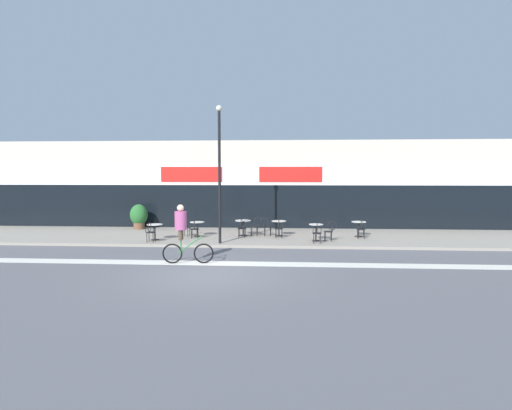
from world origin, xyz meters
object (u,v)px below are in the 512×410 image
Objects in this scene: bistro_table_2 at (243,225)px; cafe_chair_4_side at (330,230)px; bistro_table_0 at (155,229)px; bistro_table_5 at (359,226)px; cafe_chair_3_near at (279,227)px; cafe_chair_3_side at (266,225)px; bistro_table_1 at (197,226)px; cyclist_0 at (183,230)px; cafe_chair_1_near at (195,228)px; cafe_chair_1_side at (184,226)px; planter_pot at (139,216)px; bistro_table_3 at (279,225)px; cafe_chair_0_near at (150,231)px; cafe_chair_4_near at (317,232)px; lamp_post at (219,166)px; bistro_table_4 at (316,229)px; cafe_chair_2_side at (256,225)px; cafe_chair_2_near at (242,227)px; cafe_chair_5_near at (361,228)px.

cafe_chair_4_side is at bearing -18.14° from bistro_table_2.
bistro_table_2 is (3.91, 1.53, 0.03)m from bistro_table_0.
cafe_chair_3_near is (-3.84, -0.69, -0.01)m from bistro_table_5.
bistro_table_1 is at bearing -169.57° from cafe_chair_3_side.
cyclist_0 is at bearing 38.21° from cafe_chair_4_side.
cafe_chair_1_near and cafe_chair_1_side have the same top height.
bistro_table_0 is 0.54× the size of planter_pot.
cafe_chair_3_side is (-0.62, 0.63, 0.00)m from cafe_chair_3_near.
cafe_chair_4_side reaches higher than bistro_table_3.
cafe_chair_4_near is (7.33, 0.20, 0.00)m from cafe_chair_0_near.
cafe_chair_3_side is 0.15× the size of lamp_post.
planter_pot is at bearing 160.31° from bistro_table_4.
cafe_chair_1_near is 4.82m from planter_pot.
cafe_chair_0_near is 0.66× the size of planter_pot.
bistro_table_3 is at bearing 3.59° from cafe_chair_3_side.
bistro_table_2 is 1.86m from cafe_chair_3_near.
bistro_table_3 reaches higher than bistro_table_0.
cafe_chair_4_near is at bearing 3.22° from lamp_post.
bistro_table_3 is 4.41m from lamp_post.
cafe_chair_0_near is at bearing -166.90° from bistro_table_5.
cafe_chair_1_near is at bearing -38.63° from cafe_chair_1_side.
cafe_chair_3_side is (1.13, 0.01, -0.03)m from bistro_table_2.
cafe_chair_0_near is 1.00× the size of cafe_chair_3_near.
cafe_chair_2_side is at bearing -0.50° from bistro_table_2.
bistro_table_2 is at bearing -175.66° from cafe_chair_3_side.
bistro_table_0 is at bearing 2.12° from cafe_chair_4_side.
bistro_table_4 is at bearing -21.17° from bistro_table_2.
planter_pot reaches higher than cafe_chair_1_near.
cafe_chair_1_near and cafe_chair_4_side have the same top height.
cafe_chair_3_side is at bearing 11.61° from cafe_chair_1_side.
cafe_chair_4_near and cafe_chair_4_side have the same top height.
cafe_chair_0_near is 4.23m from lamp_post.
cafe_chair_4_side is at bearing -0.08° from bistro_table_4.
cafe_chair_4_near is at bearing -137.21° from bistro_table_5.
bistro_table_2 is 1.04× the size of bistro_table_3.
cafe_chair_0_near is 2.10m from cafe_chair_1_side.
cafe_chair_1_near is (-3.94, -0.99, -0.02)m from bistro_table_3.
bistro_table_5 is at bearing 32.61° from bistro_table_4.
cyclist_0 is (-5.63, -4.32, 0.53)m from cafe_chair_4_side.
cafe_chair_2_near is (3.91, 1.53, 0.00)m from cafe_chair_0_near.
bistro_table_5 is at bearing -137.33° from cafe_chair_4_side.
cafe_chair_3_near is 1.00× the size of cafe_chair_4_side.
planter_pot is (-5.93, 2.65, 0.20)m from cafe_chair_2_near.
bistro_table_1 is 2.85m from cafe_chair_2_side.
cafe_chair_3_side is 4.50m from cafe_chair_5_near.
bistro_table_1 is 2.21m from cafe_chair_2_near.
bistro_table_5 is 0.81× the size of cafe_chair_4_side.
cafe_chair_4_near is at bearing -7.96° from cafe_chair_1_side.
cafe_chair_2_near is 1.00× the size of cafe_chair_3_near.
bistro_table_0 is 0.63m from cafe_chair_0_near.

